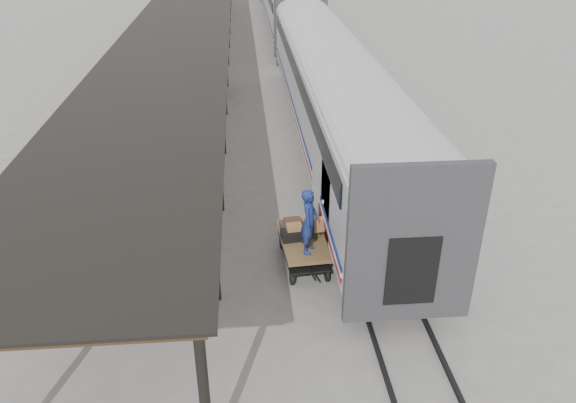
# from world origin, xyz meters

# --- Properties ---
(ground) EXTENTS (160.00, 160.00, 0.00)m
(ground) POSITION_xyz_m (0.00, 0.00, 0.00)
(ground) COLOR slate
(ground) RESTS_ON ground
(rails) EXTENTS (1.54, 150.00, 0.12)m
(rails) POSITION_xyz_m (3.20, 34.00, 0.06)
(rails) COLOR black
(rails) RESTS_ON ground
(baggage_cart) EXTENTS (1.43, 2.49, 0.86)m
(baggage_cart) POSITION_xyz_m (1.12, -0.50, 0.65)
(baggage_cart) COLOR brown
(baggage_cart) RESTS_ON ground
(suitcase_stack) EXTENTS (1.18, 1.23, 0.42)m
(suitcase_stack) POSITION_xyz_m (0.97, -0.18, 1.02)
(suitcase_stack) COLOR #353537
(suitcase_stack) RESTS_ON baggage_cart
(luggage_tug) EXTENTS (1.12, 1.61, 1.32)m
(luggage_tug) POSITION_xyz_m (-2.43, 16.43, 0.61)
(luggage_tug) COLOR #9A240E
(luggage_tug) RESTS_ON ground
(porter) EXTENTS (0.65, 0.80, 1.89)m
(porter) POSITION_xyz_m (1.20, -1.15, 1.81)
(porter) COLOR navy
(porter) RESTS_ON baggage_cart
(pedestrian) EXTENTS (1.05, 0.71, 1.66)m
(pedestrian) POSITION_xyz_m (-2.77, 13.73, 0.83)
(pedestrian) COLOR black
(pedestrian) RESTS_ON ground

